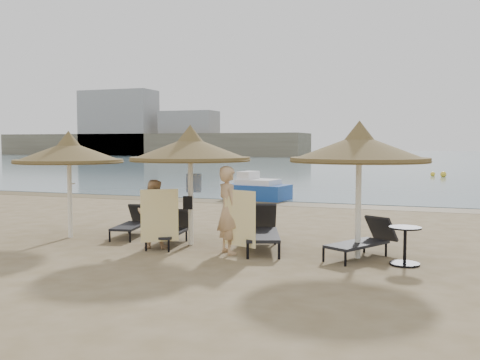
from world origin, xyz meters
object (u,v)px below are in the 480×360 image
(lounger_far_right, at_px, (364,240))
(palapa_center, at_px, (190,149))
(side_table, at_px, (405,247))
(pedal_boat, at_px, (257,189))
(lounger_near_right, at_px, (262,229))
(person_right, at_px, (228,203))
(palapa_left, at_px, (69,153))
(lounger_far_left, at_px, (133,222))
(palapa_right, at_px, (359,149))
(lounger_near_left, at_px, (171,229))
(person_left, at_px, (153,208))

(lounger_far_right, bearing_deg, palapa_center, -150.66)
(side_table, bearing_deg, pedal_boat, 121.39)
(lounger_near_right, xyz_separation_m, person_right, (-0.50, -0.79, 0.66))
(palapa_center, xyz_separation_m, side_table, (4.76, -0.46, -1.86))
(palapa_left, bearing_deg, lounger_far_left, 29.34)
(palapa_right, bearing_deg, lounger_far_right, 52.06)
(lounger_far_right, relative_size, person_right, 0.86)
(lounger_far_right, height_order, pedal_boat, pedal_boat)
(palapa_right, xyz_separation_m, lounger_near_left, (-4.31, 0.10, -1.89))
(palapa_center, xyz_separation_m, person_right, (1.16, -0.60, -1.12))
(palapa_center, relative_size, pedal_boat, 1.03)
(palapa_center, xyz_separation_m, lounger_near_left, (-0.49, -0.03, -1.86))
(palapa_left, height_order, palapa_center, palapa_center)
(person_right, bearing_deg, side_table, -133.84)
(side_table, height_order, person_left, person_left)
(lounger_far_left, distance_m, person_right, 3.38)
(palapa_left, relative_size, lounger_far_right, 1.44)
(palapa_left, distance_m, person_left, 2.90)
(lounger_far_left, relative_size, lounger_near_right, 0.79)
(palapa_left, relative_size, lounger_near_left, 1.50)
(palapa_center, height_order, lounger_far_left, palapa_center)
(palapa_center, relative_size, person_right, 1.29)
(lounger_near_left, distance_m, lounger_near_right, 2.17)
(palapa_right, distance_m, pedal_boat, 11.58)
(palapa_center, height_order, person_left, palapa_center)
(lounger_far_left, bearing_deg, person_left, -54.93)
(lounger_far_left, xyz_separation_m, lounger_far_right, (5.84, -0.61, 0.02))
(palapa_center, bearing_deg, lounger_near_right, 6.55)
(lounger_far_right, distance_m, person_left, 4.66)
(lounger_near_left, bearing_deg, lounger_near_right, -2.40)
(person_left, xyz_separation_m, person_right, (1.81, -0.02, 0.19))
(lounger_near_right, bearing_deg, palapa_right, -27.43)
(side_table, bearing_deg, lounger_near_left, 175.38)
(lounger_far_left, distance_m, pedal_boat, 9.32)
(palapa_left, bearing_deg, person_left, -9.98)
(palapa_right, relative_size, person_right, 1.31)
(lounger_near_left, xyz_separation_m, person_left, (-0.16, -0.55, 0.55))
(lounger_near_left, bearing_deg, person_right, -27.23)
(palapa_right, distance_m, side_table, 2.13)
(lounger_near_left, distance_m, person_right, 1.89)
(lounger_near_left, xyz_separation_m, side_table, (5.25, -0.42, 0.00))
(palapa_left, height_order, lounger_near_right, palapa_left)
(palapa_center, height_order, lounger_near_left, palapa_center)
(palapa_right, distance_m, lounger_far_left, 6.08)
(palapa_left, xyz_separation_m, lounger_far_right, (7.18, 0.14, -1.75))
(person_right, height_order, pedal_boat, person_right)
(palapa_right, bearing_deg, pedal_boat, 118.22)
(person_right, bearing_deg, palapa_right, -126.15)
(palapa_left, relative_size, side_table, 3.61)
(palapa_center, bearing_deg, side_table, -5.50)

